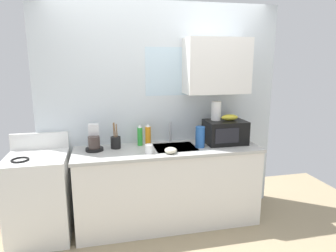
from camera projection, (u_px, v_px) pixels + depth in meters
kitchen_wall_assembly at (170, 104)px, 3.54m from camera, size 2.83×0.42×2.50m
counter_unit at (168, 185)px, 3.41m from camera, size 2.06×0.63×0.90m
sink_faucet at (170, 132)px, 3.53m from camera, size 0.03×0.03×0.24m
stove_range at (40, 197)px, 3.11m from camera, size 0.60×0.60×1.08m
microwave at (225, 132)px, 3.48m from camera, size 0.46×0.35×0.27m
banana_bunch at (230, 117)px, 3.46m from camera, size 0.20×0.11×0.07m
paper_towel_roll at (216, 111)px, 3.46m from camera, size 0.11×0.11×0.22m
coffee_maker at (94, 141)px, 3.22m from camera, size 0.19×0.21×0.28m
dish_soap_bottle_orange at (148, 135)px, 3.40m from camera, size 0.06×0.06×0.25m
dish_soap_bottle_green at (140, 136)px, 3.39m from camera, size 0.06×0.06×0.24m
cereal_canister at (200, 137)px, 3.32m from camera, size 0.10×0.10×0.24m
mug_white at (149, 149)px, 3.12m from camera, size 0.08×0.08×0.09m
utensil_crock at (116, 142)px, 3.29m from camera, size 0.11×0.11×0.29m
small_bowl at (171, 150)px, 3.11m from camera, size 0.13×0.13×0.06m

